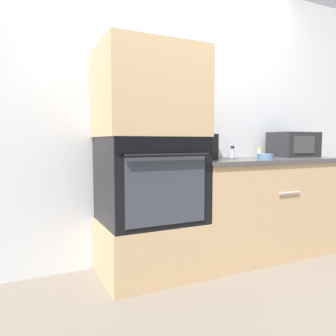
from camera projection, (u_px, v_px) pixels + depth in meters
name	position (u px, v px, depth m)	size (l,w,h in m)	color
ground_plane	(212.00, 280.00, 2.43)	(12.00, 12.00, 0.00)	#6B6056
wall_back	(174.00, 116.00, 2.90)	(8.00, 0.05, 2.50)	silver
oven_cabinet_base	(150.00, 247.00, 2.52)	(0.75, 0.60, 0.42)	tan
wall_oven	(150.00, 179.00, 2.48)	(0.73, 0.64, 0.64)	black
oven_cabinet_upper	(149.00, 93.00, 2.43)	(0.75, 0.60, 0.65)	tan
counter_unit	(263.00, 206.00, 2.99)	(1.50, 0.63, 0.88)	tan
microwave	(293.00, 145.00, 3.21)	(0.43, 0.31, 0.24)	#232326
knife_block	(208.00, 147.00, 2.72)	(0.11, 0.14, 0.26)	black
bowl	(265.00, 157.00, 2.71)	(0.13, 0.13, 0.05)	#517599
condiment_jar_near	(202.00, 154.00, 2.91)	(0.06, 0.06, 0.09)	#427047
condiment_jar_mid	(232.00, 152.00, 3.08)	(0.04, 0.04, 0.11)	silver
condiment_jar_far	(260.00, 152.00, 3.20)	(0.04, 0.04, 0.09)	silver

